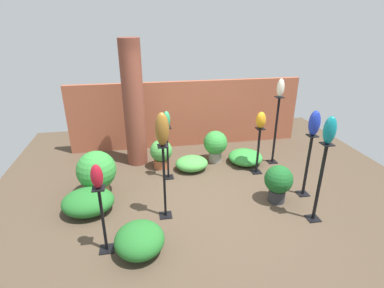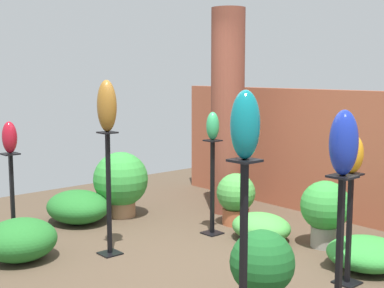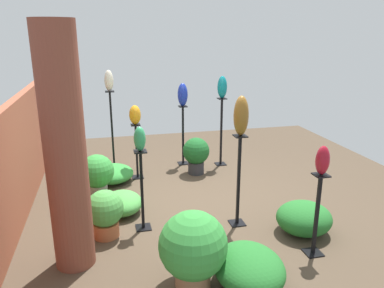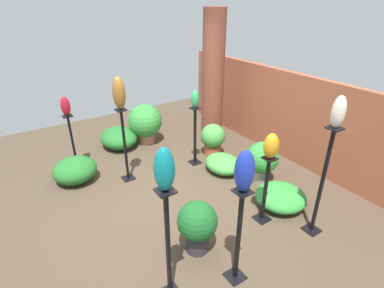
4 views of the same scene
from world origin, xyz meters
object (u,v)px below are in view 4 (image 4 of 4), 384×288
(art_vase_ivory, at_px, (338,112))
(art_vase_amber, at_px, (271,146))
(art_vase_ruby, at_px, (65,106))
(pedestal_jade, at_px, (195,139))
(potted_plant_mid_left, at_px, (197,224))
(art_vase_jade, at_px, (195,99))
(art_vase_cobalt, at_px, (244,171))
(pedestal_ruby, at_px, (73,145))
(art_vase_bronze, at_px, (119,93))
(pedestal_amber, at_px, (265,193))
(potted_plant_near_pillar, at_px, (145,122))
(pedestal_ivory, at_px, (321,187))
(pedestal_bronze, at_px, (125,149))
(potted_plant_front_left, at_px, (213,138))
(potted_plant_walkway_edge, at_px, (262,159))
(brick_pillar, at_px, (213,80))
(pedestal_teal, at_px, (168,251))
(pedestal_cobalt, at_px, (238,241))
(art_vase_teal, at_px, (164,169))

(art_vase_ivory, xyz_separation_m, art_vase_amber, (-0.53, -0.39, -0.53))
(art_vase_ruby, bearing_deg, pedestal_jade, 60.56)
(art_vase_ivory, xyz_separation_m, potted_plant_mid_left, (-0.58, -1.45, -1.29))
(art_vase_jade, bearing_deg, art_vase_cobalt, -24.09)
(pedestal_ruby, relative_size, art_vase_bronze, 1.96)
(pedestal_amber, relative_size, potted_plant_near_pillar, 1.18)
(pedestal_ruby, distance_m, art_vase_jade, 2.30)
(pedestal_ivory, distance_m, potted_plant_near_pillar, 3.73)
(pedestal_bronze, height_order, potted_plant_front_left, pedestal_bronze)
(art_vase_jade, relative_size, potted_plant_walkway_edge, 0.44)
(art_vase_cobalt, bearing_deg, potted_plant_near_pillar, 169.32)
(pedestal_ruby, bearing_deg, pedestal_ivory, 32.34)
(art_vase_ruby, bearing_deg, potted_plant_mid_left, 14.01)
(art_vase_cobalt, relative_size, potted_plant_near_pillar, 0.52)
(brick_pillar, bearing_deg, art_vase_ivory, -10.42)
(pedestal_ruby, bearing_deg, art_vase_ivory, 32.34)
(pedestal_ruby, xyz_separation_m, pedestal_teal, (3.20, 0.12, 0.15))
(pedestal_amber, xyz_separation_m, art_vase_ruby, (-2.89, -1.77, 0.72))
(art_vase_ruby, distance_m, art_vase_amber, 3.39)
(pedestal_cobalt, bearing_deg, art_vase_jade, 155.91)
(pedestal_jade, bearing_deg, potted_plant_walkway_edge, 27.33)
(brick_pillar, height_order, art_vase_amber, brick_pillar)
(art_vase_jade, distance_m, potted_plant_near_pillar, 1.57)
(brick_pillar, height_order, art_vase_ruby, brick_pillar)
(pedestal_bronze, distance_m, potted_plant_mid_left, 1.97)
(pedestal_cobalt, bearing_deg, pedestal_amber, 119.04)
(pedestal_ivory, distance_m, art_vase_cobalt, 1.50)
(pedestal_ruby, bearing_deg, pedestal_cobalt, 13.61)
(pedestal_ruby, xyz_separation_m, pedestal_cobalt, (3.41, 0.83, 0.08))
(art_vase_teal, distance_m, potted_plant_walkway_edge, 2.78)
(pedestal_jade, xyz_separation_m, art_vase_ivory, (2.36, 0.28, 1.18))
(pedestal_ivory, distance_m, pedestal_teal, 2.06)
(art_vase_cobalt, bearing_deg, pedestal_amber, 119.04)
(art_vase_bronze, height_order, art_vase_ivory, art_vase_ivory)
(potted_plant_walkway_edge, bearing_deg, art_vase_ivory, -13.18)
(art_vase_ruby, bearing_deg, art_vase_jade, 60.56)
(potted_plant_walkway_edge, bearing_deg, pedestal_ruby, -131.53)
(pedestal_ivory, distance_m, potted_plant_mid_left, 1.59)
(art_vase_bronze, bearing_deg, art_vase_ivory, 31.24)
(pedestal_teal, relative_size, potted_plant_walkway_edge, 1.86)
(pedestal_ruby, height_order, art_vase_ivory, art_vase_ivory)
(potted_plant_near_pillar, bearing_deg, art_vase_jade, 15.40)
(potted_plant_front_left, xyz_separation_m, potted_plant_walkway_edge, (1.21, 0.09, 0.07))
(pedestal_bronze, bearing_deg, art_vase_jade, 81.85)
(pedestal_teal, relative_size, art_vase_teal, 3.19)
(art_vase_cobalt, bearing_deg, pedestal_teal, -106.81)
(potted_plant_mid_left, bearing_deg, potted_plant_walkway_edge, 110.90)
(pedestal_bronze, xyz_separation_m, art_vase_ivory, (2.53, 1.54, 1.10))
(art_vase_amber, xyz_separation_m, potted_plant_walkway_edge, (-0.71, 0.68, -0.74))
(potted_plant_mid_left, xyz_separation_m, potted_plant_near_pillar, (-3.09, 0.81, 0.07))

